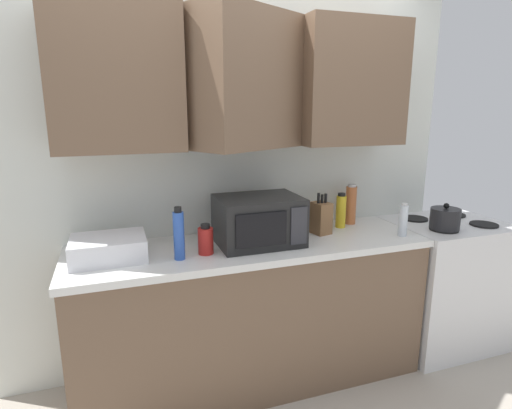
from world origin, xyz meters
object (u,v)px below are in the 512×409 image
stove_range (442,282)px  dish_rack (109,248)px  bottle_spice_jar (351,205)px  bottle_blue_cleaner (179,235)px  bottle_red_sauce (206,240)px  knife_block (321,218)px  kettle (445,218)px  bottle_yellow_mustard (341,211)px  microwave (259,220)px  bottle_clear_tall (403,220)px

stove_range → dish_rack: size_ratio=2.40×
bottle_spice_jar → bottle_blue_cleaner: bearing=-166.0°
dish_rack → bottle_spice_jar: (1.57, 0.18, 0.07)m
dish_rack → bottle_blue_cleaner: (0.35, -0.12, 0.07)m
bottle_blue_cleaner → bottle_red_sauce: (0.15, 0.04, -0.06)m
bottle_spice_jar → knife_block: bearing=-155.6°
kettle → bottle_yellow_mustard: bottle_yellow_mustard is taller
kettle → bottle_spice_jar: bottle_spice_jar is taller
kettle → bottle_blue_cleaner: (-1.71, 0.04, 0.05)m
knife_block → bottle_yellow_mustard: knife_block is taller
stove_range → kettle: kettle is taller
bottle_blue_cleaner → bottle_spice_jar: bearing=14.0°
microwave → knife_block: 0.44m
microwave → bottle_red_sauce: size_ratio=2.84×
stove_range → bottle_clear_tall: size_ratio=4.37×
knife_block → bottle_clear_tall: 0.51m
bottle_red_sauce → bottle_blue_cleaner: bearing=-166.3°
stove_range → knife_block: knife_block is taller
microwave → bottle_spice_jar: microwave is taller
bottle_blue_cleaner → bottle_clear_tall: bearing=-2.0°
bottle_clear_tall → bottle_spice_jar: bearing=113.9°
microwave → bottle_spice_jar: size_ratio=1.75×
stove_range → microwave: (-1.40, 0.01, 0.59)m
kettle → bottle_red_sauce: bearing=177.3°
bottle_red_sauce → knife_block: bearing=9.7°
stove_range → dish_rack: (-2.23, 0.02, 0.51)m
microwave → bottle_blue_cleaner: bearing=-167.2°
kettle → microwave: size_ratio=0.39×
microwave → bottle_red_sauce: (-0.33, -0.07, -0.06)m
stove_range → bottle_spice_jar: 0.91m
stove_range → dish_rack: bearing=179.5°
kettle → bottle_blue_cleaner: size_ratio=0.66×
bottle_spice_jar → kettle: bearing=-34.7°
bottle_spice_jar → bottle_yellow_mustard: bottle_spice_jar is taller
stove_range → bottle_clear_tall: bottle_clear_tall is taller
knife_block → bottle_blue_cleaner: bottle_blue_cleaner is taller
kettle → bottle_clear_tall: 0.34m
bottle_blue_cleaner → bottle_yellow_mustard: bearing=12.6°
knife_block → bottle_clear_tall: size_ratio=1.27×
dish_rack → bottle_red_sauce: bearing=-9.8°
bottle_clear_tall → bottle_blue_cleaner: bearing=178.0°
kettle → bottle_spice_jar: bearing=145.3°
bottle_spice_jar → bottle_clear_tall: bearing=-66.1°
kettle → bottle_yellow_mustard: size_ratio=0.80×
stove_range → bottle_red_sauce: 1.81m
stove_range → dish_rack: 2.29m
stove_range → bottle_spice_jar: bearing=163.1°
stove_range → bottle_red_sauce: bottle_red_sauce is taller
stove_range → bottle_spice_jar: (-0.66, 0.20, 0.58)m
bottle_clear_tall → kettle: bearing=1.8°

